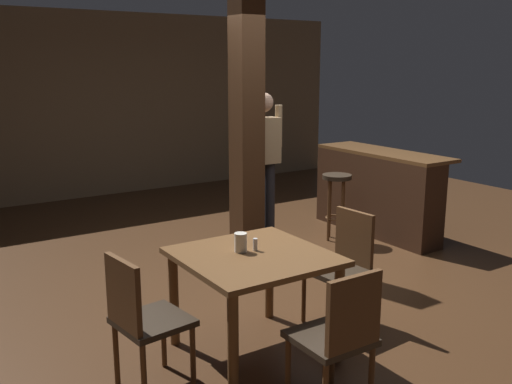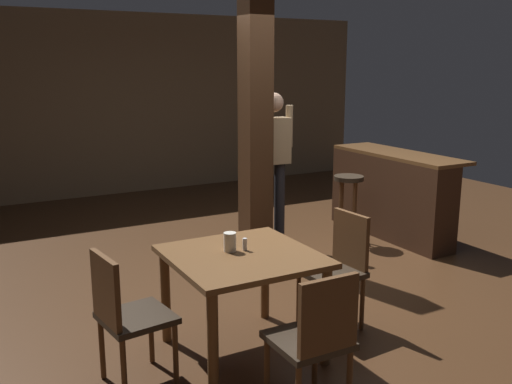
{
  "view_description": "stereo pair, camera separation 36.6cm",
  "coord_description": "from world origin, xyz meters",
  "px_view_note": "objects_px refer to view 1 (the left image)",
  "views": [
    {
      "loc": [
        -3.08,
        -4.21,
        2.02
      ],
      "look_at": [
        -0.48,
        -0.2,
        0.94
      ],
      "focal_mm": 40.0,
      "sensor_mm": 36.0,
      "label": 1
    },
    {
      "loc": [
        -2.77,
        -4.39,
        2.02
      ],
      "look_at": [
        -0.48,
        -0.2,
        0.94
      ],
      "focal_mm": 40.0,
      "sensor_mm": 36.0,
      "label": 2
    }
  ],
  "objects_px": {
    "chair_west": "(142,316)",
    "bar_counter": "(376,192)",
    "dining_table": "(254,270)",
    "napkin_cup": "(241,242)",
    "chair_east": "(343,262)",
    "chair_south": "(339,334)",
    "salt_shaker": "(255,244)",
    "standing_person": "(264,158)",
    "bar_stool_near": "(337,191)"
  },
  "relations": [
    {
      "from": "dining_table",
      "to": "standing_person",
      "type": "height_order",
      "value": "standing_person"
    },
    {
      "from": "dining_table",
      "to": "chair_west",
      "type": "xyz_separation_m",
      "value": [
        -0.85,
        -0.05,
        -0.11
      ]
    },
    {
      "from": "chair_south",
      "to": "bar_counter",
      "type": "relative_size",
      "value": 0.5
    },
    {
      "from": "chair_south",
      "to": "chair_east",
      "type": "bearing_deg",
      "value": 47.35
    },
    {
      "from": "standing_person",
      "to": "napkin_cup",
      "type": "bearing_deg",
      "value": -127.55
    },
    {
      "from": "bar_counter",
      "to": "dining_table",
      "type": "bearing_deg",
      "value": -149.45
    },
    {
      "from": "bar_counter",
      "to": "bar_stool_near",
      "type": "xyz_separation_m",
      "value": [
        -0.57,
        0.06,
        0.06
      ]
    },
    {
      "from": "bar_stool_near",
      "to": "salt_shaker",
      "type": "bearing_deg",
      "value": -142.77
    },
    {
      "from": "dining_table",
      "to": "chair_west",
      "type": "height_order",
      "value": "chair_west"
    },
    {
      "from": "chair_south",
      "to": "bar_stool_near",
      "type": "bearing_deg",
      "value": 49.38
    },
    {
      "from": "chair_east",
      "to": "salt_shaker",
      "type": "xyz_separation_m",
      "value": [
        -0.81,
        0.03,
        0.28
      ]
    },
    {
      "from": "salt_shaker",
      "to": "bar_stool_near",
      "type": "bearing_deg",
      "value": 37.23
    },
    {
      "from": "dining_table",
      "to": "bar_counter",
      "type": "relative_size",
      "value": 0.55
    },
    {
      "from": "dining_table",
      "to": "bar_stool_near",
      "type": "bearing_deg",
      "value": 37.54
    },
    {
      "from": "dining_table",
      "to": "standing_person",
      "type": "distance_m",
      "value": 2.5
    },
    {
      "from": "bar_counter",
      "to": "bar_stool_near",
      "type": "height_order",
      "value": "bar_counter"
    },
    {
      "from": "napkin_cup",
      "to": "bar_counter",
      "type": "relative_size",
      "value": 0.08
    },
    {
      "from": "salt_shaker",
      "to": "chair_west",
      "type": "bearing_deg",
      "value": -173.4
    },
    {
      "from": "dining_table",
      "to": "standing_person",
      "type": "bearing_deg",
      "value": 54.65
    },
    {
      "from": "chair_west",
      "to": "napkin_cup",
      "type": "height_order",
      "value": "chair_west"
    },
    {
      "from": "dining_table",
      "to": "chair_south",
      "type": "height_order",
      "value": "chair_south"
    },
    {
      "from": "dining_table",
      "to": "chair_south",
      "type": "xyz_separation_m",
      "value": [
        0.01,
        -0.89,
        -0.11
      ]
    },
    {
      "from": "bar_counter",
      "to": "chair_south",
      "type": "bearing_deg",
      "value": -137.81
    },
    {
      "from": "standing_person",
      "to": "bar_counter",
      "type": "height_order",
      "value": "standing_person"
    },
    {
      "from": "chair_east",
      "to": "chair_south",
      "type": "xyz_separation_m",
      "value": [
        -0.84,
        -0.92,
        0.0
      ]
    },
    {
      "from": "chair_west",
      "to": "bar_counter",
      "type": "bearing_deg",
      "value": 25.04
    },
    {
      "from": "chair_east",
      "to": "bar_stool_near",
      "type": "height_order",
      "value": "chair_east"
    },
    {
      "from": "chair_east",
      "to": "bar_counter",
      "type": "height_order",
      "value": "bar_counter"
    },
    {
      "from": "chair_west",
      "to": "standing_person",
      "type": "bearing_deg",
      "value": 42.13
    },
    {
      "from": "standing_person",
      "to": "dining_table",
      "type": "bearing_deg",
      "value": -125.35
    },
    {
      "from": "chair_east",
      "to": "dining_table",
      "type": "bearing_deg",
      "value": -178.05
    },
    {
      "from": "standing_person",
      "to": "bar_stool_near",
      "type": "distance_m",
      "value": 0.98
    },
    {
      "from": "napkin_cup",
      "to": "bar_stool_near",
      "type": "relative_size",
      "value": 0.17
    },
    {
      "from": "chair_west",
      "to": "salt_shaker",
      "type": "xyz_separation_m",
      "value": [
        0.9,
        0.1,
        0.28
      ]
    },
    {
      "from": "salt_shaker",
      "to": "bar_counter",
      "type": "distance_m",
      "value": 3.24
    },
    {
      "from": "salt_shaker",
      "to": "bar_stool_near",
      "type": "xyz_separation_m",
      "value": [
        2.22,
        1.68,
        -0.21
      ]
    },
    {
      "from": "dining_table",
      "to": "bar_counter",
      "type": "bearing_deg",
      "value": 30.55
    },
    {
      "from": "dining_table",
      "to": "chair_south",
      "type": "distance_m",
      "value": 0.9
    },
    {
      "from": "salt_shaker",
      "to": "bar_stool_near",
      "type": "relative_size",
      "value": 0.11
    },
    {
      "from": "chair_south",
      "to": "salt_shaker",
      "type": "distance_m",
      "value": 0.99
    },
    {
      "from": "chair_south",
      "to": "standing_person",
      "type": "relative_size",
      "value": 0.52
    },
    {
      "from": "dining_table",
      "to": "standing_person",
      "type": "relative_size",
      "value": 0.57
    },
    {
      "from": "chair_east",
      "to": "napkin_cup",
      "type": "height_order",
      "value": "chair_east"
    },
    {
      "from": "dining_table",
      "to": "chair_south",
      "type": "bearing_deg",
      "value": -89.33
    },
    {
      "from": "salt_shaker",
      "to": "bar_stool_near",
      "type": "distance_m",
      "value": 2.79
    },
    {
      "from": "chair_south",
      "to": "bar_stool_near",
      "type": "xyz_separation_m",
      "value": [
        2.25,
        2.63,
        0.07
      ]
    },
    {
      "from": "dining_table",
      "to": "salt_shaker",
      "type": "relative_size",
      "value": 11.12
    },
    {
      "from": "bar_counter",
      "to": "chair_east",
      "type": "bearing_deg",
      "value": -140.31
    },
    {
      "from": "bar_stool_near",
      "to": "bar_counter",
      "type": "bearing_deg",
      "value": -6.38
    },
    {
      "from": "chair_east",
      "to": "bar_stool_near",
      "type": "xyz_separation_m",
      "value": [
        1.41,
        1.71,
        0.07
      ]
    }
  ]
}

